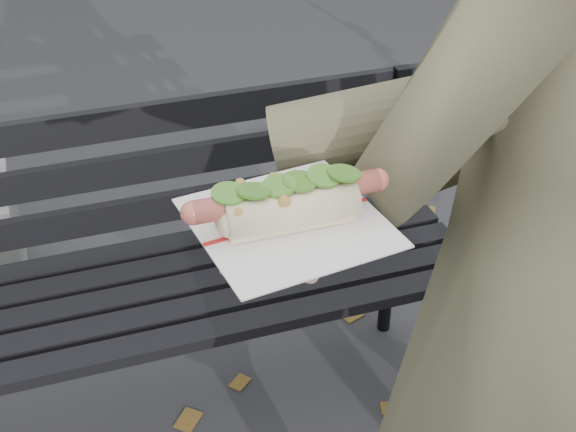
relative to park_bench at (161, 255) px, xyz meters
The scene contains 3 objects.
park_bench is the anchor object (origin of this frame).
person 1.04m from the park_bench, 62.04° to the right, with size 0.70×0.46×1.92m, color brown.
held_hotdog 1.18m from the park_bench, 75.83° to the right, with size 0.64×0.32×0.20m.
Camera 1 is at (-0.16, -0.64, 1.73)m, focal length 50.00 mm.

